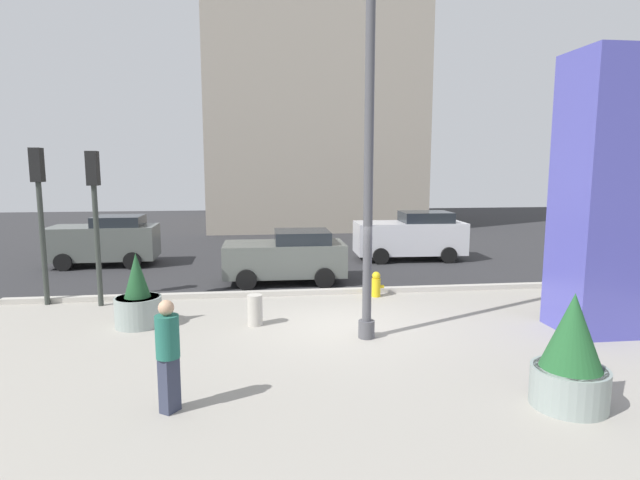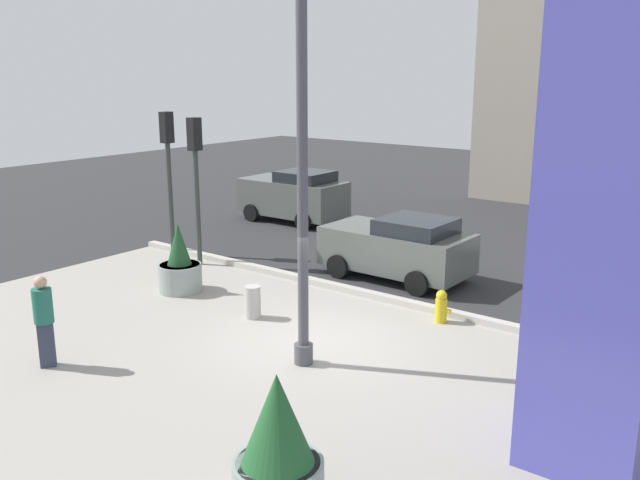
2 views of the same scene
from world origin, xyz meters
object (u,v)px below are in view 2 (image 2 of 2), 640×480
(fire_hydrant, at_px, (441,307))
(car_intersection, at_px, (399,247))
(lamp_post, at_px, (302,164))
(art_pillar_blue, at_px, (606,250))
(car_far_lane, at_px, (294,195))
(potted_plant_curbside, at_px, (278,449))
(traffic_light_corner, at_px, (196,167))
(potted_plant_by_pillar, at_px, (180,267))
(pedestrian_on_sidewalk, at_px, (44,317))
(traffic_light_far_side, at_px, (168,159))
(concrete_bollard, at_px, (253,302))

(fire_hydrant, distance_m, car_intersection, 3.40)
(fire_hydrant, bearing_deg, lamp_post, -106.53)
(art_pillar_blue, relative_size, car_far_lane, 1.59)
(potted_plant_curbside, height_order, traffic_light_corner, traffic_light_corner)
(potted_plant_by_pillar, bearing_deg, car_intersection, 48.69)
(traffic_light_corner, bearing_deg, pedestrian_on_sidewalk, -66.14)
(fire_hydrant, xyz_separation_m, pedestrian_on_sidewalk, (-4.80, -6.57, 0.63))
(potted_plant_by_pillar, height_order, traffic_light_far_side, traffic_light_far_side)
(potted_plant_by_pillar, height_order, pedestrian_on_sidewalk, pedestrian_on_sidewalk)
(concrete_bollard, bearing_deg, fire_hydrant, 33.50)
(potted_plant_by_pillar, xyz_separation_m, car_far_lane, (-2.95, 8.09, 0.33))
(lamp_post, distance_m, traffic_light_corner, 7.57)
(art_pillar_blue, bearing_deg, traffic_light_far_side, 163.66)
(lamp_post, bearing_deg, concrete_bollard, 153.43)
(concrete_bollard, distance_m, traffic_light_corner, 5.36)
(art_pillar_blue, relative_size, potted_plant_by_pillar, 3.54)
(lamp_post, xyz_separation_m, pedestrian_on_sidewalk, (-3.75, -3.03, -2.82))
(car_far_lane, bearing_deg, car_intersection, -29.36)
(car_intersection, bearing_deg, art_pillar_blue, -41.58)
(traffic_light_corner, height_order, traffic_light_far_side, traffic_light_far_side)
(art_pillar_blue, xyz_separation_m, car_far_lane, (-13.43, 9.73, -2.16))
(pedestrian_on_sidewalk, bearing_deg, art_pillar_blue, 17.82)
(car_far_lane, relative_size, pedestrian_on_sidewalk, 2.22)
(lamp_post, bearing_deg, pedestrian_on_sidewalk, -141.08)
(art_pillar_blue, height_order, traffic_light_corner, art_pillar_blue)
(concrete_bollard, bearing_deg, traffic_light_corner, 151.42)
(potted_plant_by_pillar, relative_size, traffic_light_corner, 0.42)
(lamp_post, height_order, car_far_lane, lamp_post)
(traffic_light_far_side, bearing_deg, traffic_light_corner, -11.25)
(potted_plant_curbside, xyz_separation_m, car_far_lane, (-10.64, 13.21, 0.15))
(potted_plant_curbside, relative_size, car_far_lane, 0.47)
(lamp_post, distance_m, potted_plant_curbside, 5.31)
(car_intersection, bearing_deg, lamp_post, -76.23)
(traffic_light_corner, height_order, pedestrian_on_sidewalk, traffic_light_corner)
(potted_plant_by_pillar, bearing_deg, traffic_light_far_side, 142.05)
(art_pillar_blue, bearing_deg, car_intersection, 138.42)
(traffic_light_corner, relative_size, car_intersection, 1.06)
(car_far_lane, distance_m, car_intersection, 7.72)
(potted_plant_by_pillar, distance_m, car_far_lane, 8.62)
(car_intersection, bearing_deg, fire_hydrant, -42.55)
(traffic_light_corner, relative_size, traffic_light_far_side, 0.98)
(traffic_light_far_side, relative_size, car_far_lane, 1.08)
(potted_plant_curbside, distance_m, pedestrian_on_sidewalk, 6.26)
(art_pillar_blue, xyz_separation_m, potted_plant_by_pillar, (-10.48, 1.65, -2.49))
(fire_hydrant, height_order, pedestrian_on_sidewalk, pedestrian_on_sidewalk)
(art_pillar_blue, distance_m, potted_plant_curbside, 5.02)
(traffic_light_corner, xyz_separation_m, pedestrian_on_sidewalk, (2.89, -6.53, -1.83))
(car_intersection, relative_size, pedestrian_on_sidewalk, 2.21)
(art_pillar_blue, bearing_deg, lamp_post, 178.62)
(concrete_bollard, distance_m, car_intersection, 4.73)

